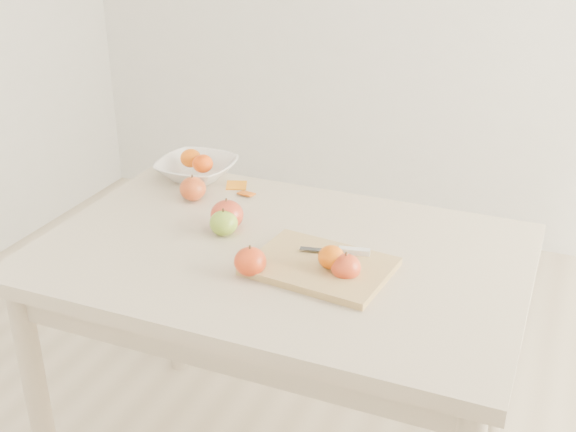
% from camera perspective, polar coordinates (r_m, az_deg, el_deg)
% --- Properties ---
extents(table, '(1.20, 0.80, 0.75)m').
position_cam_1_polar(table, '(1.85, -0.60, -5.35)').
color(table, beige).
rests_on(table, ground).
extents(cutting_board, '(0.35, 0.27, 0.02)m').
position_cam_1_polar(cutting_board, '(1.71, 2.56, -4.00)').
color(cutting_board, tan).
rests_on(cutting_board, table).
extents(board_tangerine, '(0.06, 0.06, 0.05)m').
position_cam_1_polar(board_tangerine, '(1.67, 3.43, -3.26)').
color(board_tangerine, '#D44E07').
rests_on(board_tangerine, cutting_board).
extents(fruit_bowl, '(0.23, 0.23, 0.06)m').
position_cam_1_polar(fruit_bowl, '(2.23, -7.22, 3.70)').
color(fruit_bowl, white).
rests_on(fruit_bowl, table).
extents(bowl_tangerine_near, '(0.06, 0.06, 0.06)m').
position_cam_1_polar(bowl_tangerine_near, '(2.24, -7.69, 4.56)').
color(bowl_tangerine_near, '#D36407').
rests_on(bowl_tangerine_near, fruit_bowl).
extents(bowl_tangerine_far, '(0.06, 0.06, 0.06)m').
position_cam_1_polar(bowl_tangerine_far, '(2.19, -6.76, 4.14)').
color(bowl_tangerine_far, '#D64C07').
rests_on(bowl_tangerine_far, fruit_bowl).
extents(orange_peel_a, '(0.07, 0.06, 0.01)m').
position_cam_1_polar(orange_peel_a, '(2.16, -4.09, 2.32)').
color(orange_peel_a, orange).
rests_on(orange_peel_a, table).
extents(orange_peel_b, '(0.05, 0.04, 0.01)m').
position_cam_1_polar(orange_peel_b, '(2.10, -3.32, 1.72)').
color(orange_peel_b, '#C5550D').
rests_on(orange_peel_b, table).
extents(paring_knife, '(0.17, 0.06, 0.01)m').
position_cam_1_polar(paring_knife, '(1.74, 4.81, -2.76)').
color(paring_knife, white).
rests_on(paring_knife, cutting_board).
extents(apple_green, '(0.07, 0.07, 0.07)m').
position_cam_1_polar(apple_green, '(1.86, -5.11, -0.56)').
color(apple_green, '#5C9513').
rests_on(apple_green, table).
extents(apple_red_c, '(0.08, 0.08, 0.07)m').
position_cam_1_polar(apple_red_c, '(1.67, -3.01, -3.62)').
color(apple_red_c, '#9E130B').
rests_on(apple_red_c, table).
extents(apple_red_e, '(0.07, 0.07, 0.06)m').
position_cam_1_polar(apple_red_e, '(1.66, 4.60, -4.06)').
color(apple_red_e, '#9C040D').
rests_on(apple_red_e, table).
extents(apple_red_a, '(0.08, 0.08, 0.07)m').
position_cam_1_polar(apple_red_a, '(2.07, -7.53, 2.16)').
color(apple_red_a, maroon).
rests_on(apple_red_a, table).
extents(apple_red_b, '(0.09, 0.09, 0.08)m').
position_cam_1_polar(apple_red_b, '(1.89, -4.85, 0.10)').
color(apple_red_b, maroon).
rests_on(apple_red_b, table).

